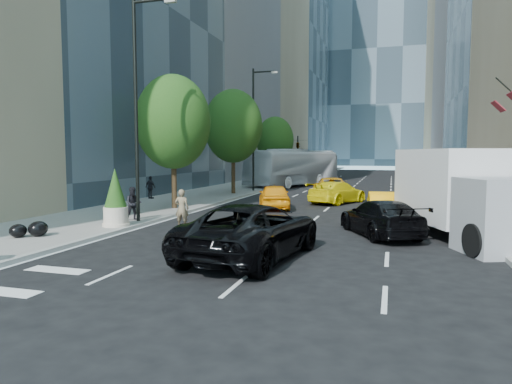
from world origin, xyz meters
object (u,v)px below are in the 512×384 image
(box_truck, at_px, (461,193))
(planter_shrub, at_px, (115,199))
(black_sedan_lincoln, at_px, (252,231))
(black_sedan_mercedes, at_px, (381,218))
(city_bus, at_px, (294,168))
(skateboarder, at_px, (182,211))

(box_truck, xyz_separation_m, planter_shrub, (-13.69, -1.90, -0.40))
(black_sedan_lincoln, xyz_separation_m, box_truck, (6.59, 5.30, 0.88))
(black_sedan_mercedes, distance_m, city_bus, 27.88)
(black_sedan_lincoln, height_order, planter_shrub, planter_shrub)
(black_sedan_lincoln, distance_m, box_truck, 8.50)
(black_sedan_lincoln, height_order, black_sedan_mercedes, black_sedan_lincoln)
(black_sedan_mercedes, bearing_deg, city_bus, -95.75)
(black_sedan_lincoln, bearing_deg, black_sedan_mercedes, -118.41)
(skateboarder, height_order, black_sedan_lincoln, black_sedan_lincoln)
(box_truck, bearing_deg, city_bus, 93.90)
(skateboarder, height_order, city_bus, city_bus)
(skateboarder, relative_size, planter_shrub, 0.66)
(black_sedan_mercedes, bearing_deg, planter_shrub, -15.70)
(skateboarder, bearing_deg, box_truck, 176.01)
(city_bus, bearing_deg, box_truck, -46.15)
(black_sedan_lincoln, distance_m, city_bus, 31.91)
(black_sedan_mercedes, distance_m, box_truck, 3.07)
(box_truck, distance_m, planter_shrub, 13.83)
(skateboarder, bearing_deg, black_sedan_mercedes, 176.92)
(black_sedan_mercedes, bearing_deg, black_sedan_lincoln, 29.37)
(black_sedan_mercedes, relative_size, planter_shrub, 1.99)
(skateboarder, relative_size, black_sedan_mercedes, 0.33)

